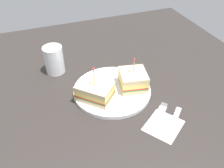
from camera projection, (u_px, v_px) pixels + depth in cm
name	position (u px, v px, depth cm)	size (l,w,h in cm)	color
ground_plane	(112.00, 94.00, 78.51)	(113.38, 113.38, 2.00)	#2D2826
plate	(112.00, 90.00, 77.51)	(24.93, 24.93, 1.21)	white
sandwich_half_front	(95.00, 91.00, 72.18)	(12.59, 12.64, 11.22)	beige
sandwich_half_back	(133.00, 80.00, 76.40)	(10.11, 9.78, 10.73)	beige
drink_glass	(54.00, 61.00, 83.90)	(6.71, 6.71, 9.90)	silver
napkin	(163.00, 125.00, 66.51)	(9.86, 8.87, 0.15)	white
fork	(160.00, 113.00, 70.07)	(9.54, 10.01, 0.35)	silver
knife	(174.00, 120.00, 68.04)	(9.57, 10.08, 0.35)	silver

